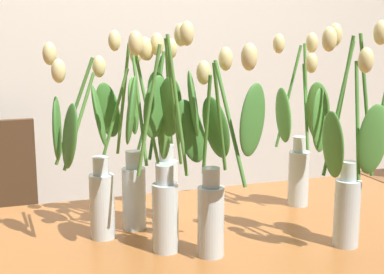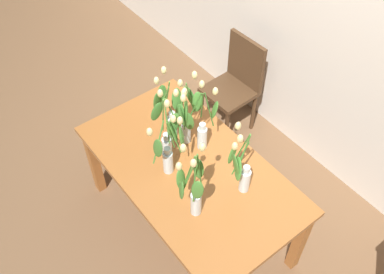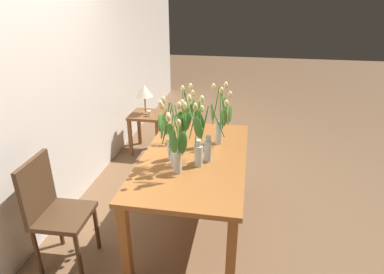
{
  "view_description": "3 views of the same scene",
  "coord_description": "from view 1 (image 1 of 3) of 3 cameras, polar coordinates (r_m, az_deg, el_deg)",
  "views": [
    {
      "loc": [
        -0.51,
        -1.33,
        1.29
      ],
      "look_at": [
        -0.05,
        0.04,
        1.02
      ],
      "focal_mm": 50.11,
      "sensor_mm": 36.0,
      "label": 1
    },
    {
      "loc": [
        1.41,
        -1.07,
        3.04
      ],
      "look_at": [
        -0.05,
        0.06,
        0.96
      ],
      "focal_mm": 40.12,
      "sensor_mm": 36.0,
      "label": 2
    },
    {
      "loc": [
        -2.52,
        -0.43,
        2.06
      ],
      "look_at": [
        -0.06,
        0.01,
        0.95
      ],
      "focal_mm": 30.76,
      "sensor_mm": 36.0,
      "label": 3
    }
  ],
  "objects": [
    {
      "name": "tulip_vase_3",
      "position": [
        1.37,
        -2.82,
        -2.79
      ],
      "size": [
        0.22,
        0.2,
        0.59
      ],
      "color": "silver",
      "rests_on": "dining_table"
    },
    {
      "name": "tulip_vase_2",
      "position": [
        1.43,
        16.42,
        -2.53
      ],
      "size": [
        0.22,
        0.21,
        0.59
      ],
      "color": "silver",
      "rests_on": "dining_table"
    },
    {
      "name": "room_wall_rear",
      "position": [
        2.73,
        -7.85,
        11.87
      ],
      "size": [
        9.0,
        0.1,
        2.7
      ],
      "primitive_type": "cube",
      "color": "silver",
      "rests_on": "ground"
    },
    {
      "name": "dining_table",
      "position": [
        1.57,
        2.41,
        -13.49
      ],
      "size": [
        1.6,
        0.9,
        0.74
      ],
      "color": "#A3602D",
      "rests_on": "ground"
    },
    {
      "name": "tulip_vase_6",
      "position": [
        1.74,
        11.54,
        -0.89
      ],
      "size": [
        0.18,
        0.16,
        0.56
      ],
      "color": "silver",
      "rests_on": "dining_table"
    },
    {
      "name": "tulip_vase_5",
      "position": [
        1.52,
        -6.36,
        -1.36
      ],
      "size": [
        0.24,
        0.22,
        0.57
      ],
      "color": "silver",
      "rests_on": "dining_table"
    },
    {
      "name": "tulip_vase_0",
      "position": [
        1.6,
        -3.35,
        -1.27
      ],
      "size": [
        0.19,
        0.25,
        0.54
      ],
      "color": "silver",
      "rests_on": "dining_table"
    },
    {
      "name": "tulip_vase_1",
      "position": [
        1.34,
        2.43,
        -4.04
      ],
      "size": [
        0.19,
        0.27,
        0.54
      ],
      "color": "silver",
      "rests_on": "dining_table"
    },
    {
      "name": "tulip_vase_4",
      "position": [
        1.47,
        -10.88,
        -4.2
      ],
      "size": [
        0.17,
        0.15,
        0.54
      ],
      "color": "silver",
      "rests_on": "dining_table"
    }
  ]
}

